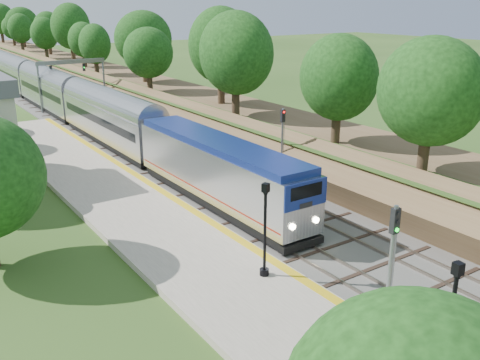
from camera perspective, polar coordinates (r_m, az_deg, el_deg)
ground at (r=24.56m, az=20.12°, el=-14.66°), size 320.00×320.00×0.00m
trackbed at (r=75.03m, az=-18.68°, el=7.69°), size 9.50×170.00×0.28m
platform at (r=32.56m, az=-9.05°, el=-4.83°), size 6.40×68.00×0.38m
yellow_stripe at (r=33.67m, az=-4.68°, el=-3.49°), size 0.55×68.00×0.01m
embankment at (r=77.33m, az=-12.82°, el=9.92°), size 10.64×170.00×11.70m
signal_gantry at (r=69.71m, az=-17.54°, el=11.00°), size 8.40×0.38×6.20m
trees_behind_platform at (r=33.66m, az=-22.12°, el=2.61°), size 7.82×53.32×7.21m
train at (r=79.66m, az=-21.39°, el=9.54°), size 2.90×116.52×4.27m
lamppost_mid at (r=19.75m, az=21.36°, el=-15.00°), size 0.47×0.47×4.74m
lamppost_far at (r=25.41m, az=2.67°, el=-5.91°), size 0.46×0.46×4.69m
signal_platform at (r=20.77m, az=15.82°, el=-8.27°), size 0.33×0.26×5.68m
signal_farside at (r=39.04m, az=4.53°, el=4.49°), size 0.31×0.24×5.59m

